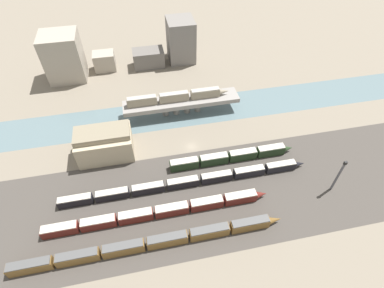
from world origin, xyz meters
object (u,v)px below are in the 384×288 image
train_yard_near (150,243)px  signal_tower (338,176)px  train_yard_mid (158,212)px  train_yard_outer (231,157)px  train_on_bridge (177,97)px  warehouse_building (105,143)px  train_yard_far (187,182)px

train_yard_near → signal_tower: (64.27, 8.25, 5.48)m
train_yard_mid → train_yard_outer: bearing=30.9°
train_on_bridge → warehouse_building: 36.18m
train_on_bridge → signal_tower: bearing=-48.3°
train_yard_mid → warehouse_building: 35.14m
train_on_bridge → train_yard_near: (-18.60, -59.59, -7.05)m
train_yard_near → warehouse_building: size_ratio=4.00×
train_on_bridge → train_yard_mid: size_ratio=0.60×
train_on_bridge → train_yard_outer: train_on_bridge is taller
warehouse_building → signal_tower: signal_tower is taller
train_yard_mid → warehouse_building: warehouse_building is taller
train_yard_mid → signal_tower: signal_tower is taller
train_yard_far → signal_tower: 51.05m
train_on_bridge → train_yard_far: train_on_bridge is taller
train_yard_near → train_yard_far: size_ratio=0.93×
train_on_bridge → train_yard_outer: (15.18, -31.47, -7.04)m
train_yard_outer → train_yard_mid: bearing=-149.1°
train_on_bridge → train_yard_outer: size_ratio=0.92×
train_yard_far → signal_tower: (49.34, -11.82, 5.72)m
train_on_bridge → signal_tower: (45.67, -51.34, -1.57)m
train_yard_mid → signal_tower: bearing=-1.8°
train_yard_outer → warehouse_building: bearing=164.2°
signal_tower → train_yard_near: bearing=-172.7°
warehouse_building → signal_tower: bearing=-23.2°
train_on_bridge → warehouse_building: size_ratio=2.16×
train_yard_near → signal_tower: size_ratio=5.56×
train_yard_outer → signal_tower: 36.80m
train_yard_outer → signal_tower: (30.49, -19.87, 5.47)m
train_on_bridge → train_yard_near: 62.82m
train_yard_mid → signal_tower: size_ratio=4.97×
train_yard_mid → train_yard_outer: train_yard_outer is taller
train_yard_mid → warehouse_building: bearing=117.3°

